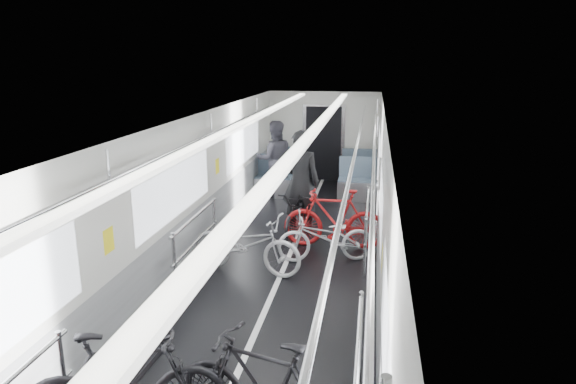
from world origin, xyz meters
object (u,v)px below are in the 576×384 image
(bike_right_mid, at_px, (326,237))
(person_seated, at_px, (275,159))
(bike_left_far, at_px, (246,244))
(bike_right_far, at_px, (334,219))
(bike_aisle, at_px, (301,212))
(person_standing, at_px, (300,182))

(bike_right_mid, height_order, person_seated, person_seated)
(bike_left_far, height_order, bike_right_far, bike_right_far)
(bike_aisle, relative_size, person_seated, 0.91)
(bike_right_far, height_order, bike_aisle, bike_right_far)
(bike_right_far, bearing_deg, person_standing, -135.79)
(bike_right_mid, xyz_separation_m, person_seated, (-1.61, 3.91, 0.50))
(person_seated, bearing_deg, bike_aisle, 94.01)
(bike_aisle, bearing_deg, bike_right_mid, -55.55)
(bike_left_far, bearing_deg, bike_right_far, -33.40)
(bike_left_far, distance_m, person_standing, 2.15)
(bike_left_far, bearing_deg, bike_aisle, -6.33)
(bike_left_far, relative_size, bike_right_far, 1.01)
(bike_right_mid, bearing_deg, bike_left_far, -75.05)
(bike_right_mid, height_order, bike_aisle, bike_aisle)
(bike_left_far, distance_m, person_seated, 4.59)
(bike_right_far, xyz_separation_m, person_standing, (-0.71, 0.70, 0.46))
(bike_right_mid, relative_size, bike_aisle, 0.95)
(bike_right_mid, bearing_deg, bike_right_far, 159.59)
(bike_left_far, xyz_separation_m, bike_right_far, (1.27, 1.31, 0.06))
(person_standing, xyz_separation_m, person_seated, (-0.98, 2.54, -0.08))
(bike_left_far, xyz_separation_m, bike_right_mid, (1.19, 0.65, -0.06))
(bike_right_mid, distance_m, person_seated, 4.25)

